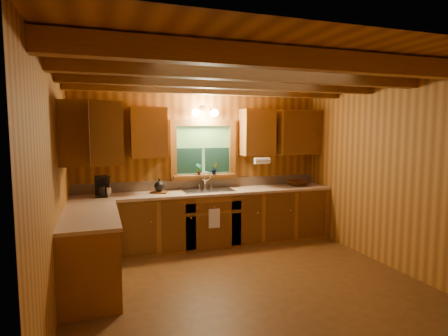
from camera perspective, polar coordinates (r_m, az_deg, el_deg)
The scene contains 20 objects.
room at distance 4.44m, azimuth 3.34°, elevation -1.65°, with size 4.20×4.20×4.20m.
ceiling_beams at distance 4.45m, azimuth 3.43°, elevation 13.74°, with size 4.20×2.54×0.18m.
base_cabinets at distance 5.68m, azimuth -6.39°, elevation -8.96°, with size 4.20×2.22×0.86m.
countertop at distance 5.59m, azimuth -6.32°, elevation -4.47°, with size 4.20×2.24×0.04m.
backsplash at distance 6.26m, azimuth -3.21°, elevation -2.41°, with size 4.20×0.02×0.16m, color tan.
dishwasher_panel at distance 4.98m, azimuth -16.09°, elevation -11.30°, with size 0.02×0.60×0.80m, color white.
upper_cabinets at distance 5.61m, azimuth -7.57°, elevation 5.41°, with size 4.19×1.77×0.78m.
window at distance 6.18m, azimuth -3.20°, elevation 2.61°, with size 1.12×0.08×1.00m.
window_sill at distance 6.17m, azimuth -3.06°, elevation -1.20°, with size 1.06×0.14×0.04m, color brown.
wall_sconce at distance 6.06m, azimuth -2.92°, elevation 8.55°, with size 0.45×0.21×0.17m.
paper_towel_roll at distance 6.20m, azimuth 5.88°, elevation 1.12°, with size 0.11×0.11×0.27m, color white.
dish_towel at distance 5.76m, azimuth -1.51°, elevation -7.79°, with size 0.18×0.01×0.30m, color white.
sink at distance 6.01m, azimuth -2.48°, elevation -3.95°, with size 0.82×0.48×0.43m.
coffee_maker at distance 5.75m, azimuth -18.47°, elevation -2.72°, with size 0.17×0.22×0.31m.
utensil_crock at distance 5.78m, azimuth -17.52°, elevation -3.41°, with size 0.11×0.11×0.30m.
cutting_board at distance 5.88m, azimuth -9.96°, elevation -3.69°, with size 0.25×0.18×0.02m, color #5E3714.
teakettle at distance 5.87m, azimuth -9.98°, elevation -2.81°, with size 0.16×0.16×0.20m.
wicker_basket at distance 6.66m, azimuth 11.32°, elevation -2.30°, with size 0.38×0.38×0.09m, color #48230C.
potted_plant_left at distance 6.11m, azimuth -3.93°, elevation -0.19°, with size 0.10×0.07×0.19m, color #5E3714.
potted_plant_right at distance 6.18m, azimuth -1.49°, elevation -0.07°, with size 0.11×0.09×0.20m, color #5E3714.
Camera 1 is at (-1.66, -4.08, 1.88)m, focal length 29.60 mm.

